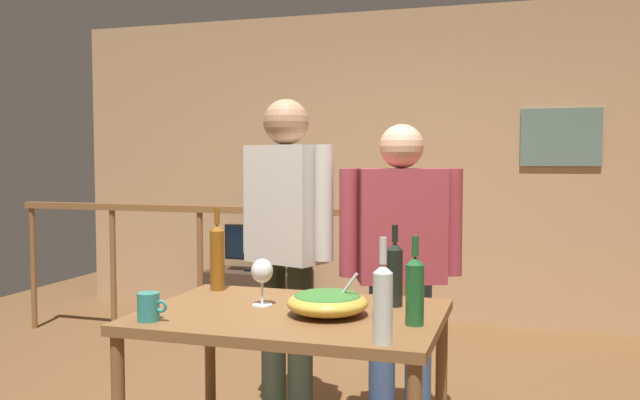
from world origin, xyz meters
TOP-DOWN VIEW (x-y plane):
  - back_wall at (0.00, 2.73)m, footprint 6.12×0.10m
  - framed_picture at (1.26, 2.67)m, footprint 0.61×0.03m
  - stair_railing at (-0.79, 1.50)m, footprint 3.09×0.10m
  - tv_console at (-1.21, 2.38)m, footprint 0.90×0.40m
  - flat_screen_tv at (-1.21, 2.35)m, footprint 0.56×0.12m
  - serving_table at (0.11, -0.49)m, footprint 1.17×0.83m
  - salad_bowl at (0.27, -0.51)m, footprint 0.31×0.31m
  - wine_glass at (-0.03, -0.43)m, footprint 0.09×0.09m
  - wine_bottle_green at (0.61, -0.56)m, footprint 0.07×0.07m
  - wine_bottle_amber at (-0.35, -0.19)m, footprint 0.07×0.07m
  - wine_bottle_clear at (0.55, -0.84)m, footprint 0.06×0.06m
  - wine_bottle_dark at (0.48, -0.28)m, footprint 0.07×0.07m
  - mug_teal at (-0.34, -0.79)m, footprint 0.12×0.08m
  - person_standing_left at (-0.18, 0.27)m, footprint 0.55×0.34m
  - person_standing_right at (0.41, 0.27)m, footprint 0.57×0.35m

SIDE VIEW (x-z plane):
  - tv_console at x=-1.21m, z-range 0.00..0.41m
  - flat_screen_tv at x=-1.21m, z-range 0.45..0.85m
  - stair_railing at x=-0.79m, z-range 0.15..1.23m
  - serving_table at x=0.11m, z-range 0.31..1.09m
  - mug_teal at x=-0.34m, z-range 0.78..0.88m
  - salad_bowl at x=0.27m, z-range 0.75..0.92m
  - wine_bottle_green at x=0.61m, z-range 0.75..1.07m
  - person_standing_right at x=0.41m, z-range 0.14..1.68m
  - wine_glass at x=-0.03m, z-range 0.82..1.01m
  - wine_bottle_dark at x=0.48m, z-range 0.75..1.08m
  - wine_bottle_clear at x=0.55m, z-range 0.74..1.09m
  - wine_bottle_amber at x=-0.35m, z-range 0.75..1.12m
  - person_standing_left at x=-0.18m, z-range 0.16..1.84m
  - back_wall at x=0.00m, z-range 0.00..2.63m
  - framed_picture at x=1.26m, z-range 1.32..1.78m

